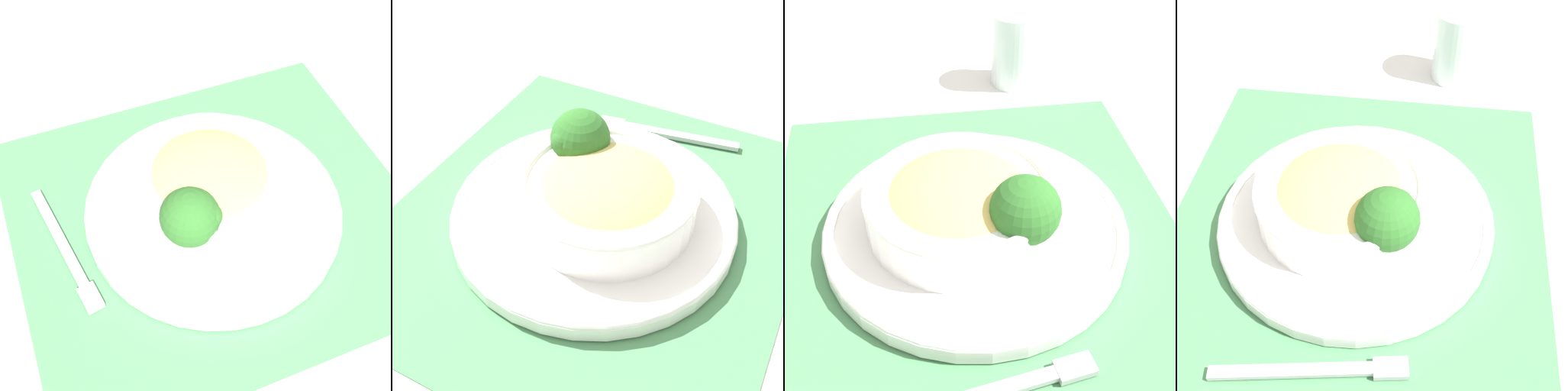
# 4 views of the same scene
# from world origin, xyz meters

# --- Properties ---
(ground_plane) EXTENTS (4.00, 4.00, 0.00)m
(ground_plane) POSITION_xyz_m (0.00, 0.00, 0.00)
(ground_plane) COLOR white
(placemat) EXTENTS (0.49, 0.45, 0.00)m
(placemat) POSITION_xyz_m (0.00, 0.00, 0.00)
(placemat) COLOR #4C8C59
(placemat) RESTS_ON ground_plane
(plate) EXTENTS (0.31, 0.31, 0.02)m
(plate) POSITION_xyz_m (0.00, 0.00, 0.02)
(plate) COLOR white
(plate) RESTS_ON placemat
(bowl) EXTENTS (0.19, 0.19, 0.06)m
(bowl) POSITION_xyz_m (-0.00, -0.02, 0.05)
(bowl) COLOR white
(bowl) RESTS_ON plate
(broccoli_floret) EXTENTS (0.07, 0.07, 0.08)m
(broccoli_floret) POSITION_xyz_m (0.04, 0.04, 0.07)
(broccoli_floret) COLOR #759E51
(broccoli_floret) RESTS_ON plate
(carrot_slice_near) EXTENTS (0.05, 0.05, 0.01)m
(carrot_slice_near) POSITION_xyz_m (-0.03, 0.04, 0.02)
(carrot_slice_near) COLOR orange
(carrot_slice_near) RESTS_ON plate
(carrot_slice_middle) EXTENTS (0.05, 0.05, 0.01)m
(carrot_slice_middle) POSITION_xyz_m (-0.04, 0.03, 0.02)
(carrot_slice_middle) COLOR orange
(carrot_slice_middle) RESTS_ON plate
(fork) EXTENTS (0.05, 0.18, 0.01)m
(fork) POSITION_xyz_m (0.18, 0.01, 0.01)
(fork) COLOR #B7B7BC
(fork) RESTS_ON placemat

